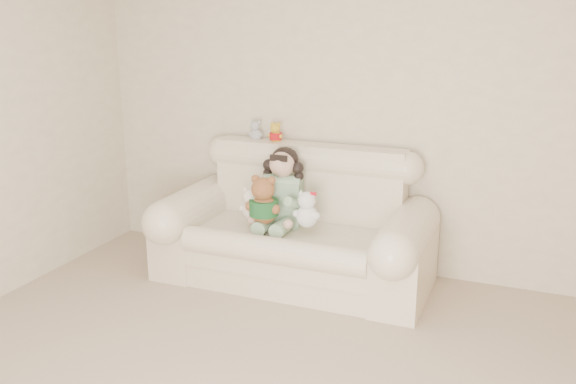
{
  "coord_description": "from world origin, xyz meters",
  "views": [
    {
      "loc": [
        1.34,
        -2.28,
        2.03
      ],
      "look_at": [
        -0.35,
        1.9,
        0.75
      ],
      "focal_mm": 39.36,
      "sensor_mm": 36.0,
      "label": 1
    }
  ],
  "objects_px": {
    "white_cat": "(307,205)",
    "cream_teddy": "(251,201)",
    "seated_child": "(283,186)",
    "brown_teddy": "(264,195)",
    "sofa": "(293,218)"
  },
  "relations": [
    {
      "from": "seated_child",
      "to": "white_cat",
      "type": "height_order",
      "value": "seated_child"
    },
    {
      "from": "white_cat",
      "to": "sofa",
      "type": "bearing_deg",
      "value": 131.46
    },
    {
      "from": "sofa",
      "to": "brown_teddy",
      "type": "height_order",
      "value": "sofa"
    },
    {
      "from": "brown_teddy",
      "to": "cream_teddy",
      "type": "relative_size",
      "value": 1.46
    },
    {
      "from": "brown_teddy",
      "to": "white_cat",
      "type": "relative_size",
      "value": 1.32
    },
    {
      "from": "white_cat",
      "to": "cream_teddy",
      "type": "xyz_separation_m",
      "value": [
        -0.46,
        -0.0,
        -0.02
      ]
    },
    {
      "from": "seated_child",
      "to": "brown_teddy",
      "type": "relative_size",
      "value": 1.44
    },
    {
      "from": "seated_child",
      "to": "brown_teddy",
      "type": "bearing_deg",
      "value": -111.7
    },
    {
      "from": "brown_teddy",
      "to": "white_cat",
      "type": "xyz_separation_m",
      "value": [
        0.33,
        0.05,
        -0.05
      ]
    },
    {
      "from": "sofa",
      "to": "cream_teddy",
      "type": "xyz_separation_m",
      "value": [
        -0.3,
        -0.11,
        0.14
      ]
    },
    {
      "from": "cream_teddy",
      "to": "white_cat",
      "type": "bearing_deg",
      "value": 24.54
    },
    {
      "from": "white_cat",
      "to": "cream_teddy",
      "type": "bearing_deg",
      "value": 166.45
    },
    {
      "from": "seated_child",
      "to": "white_cat",
      "type": "distance_m",
      "value": 0.34
    },
    {
      "from": "cream_teddy",
      "to": "sofa",
      "type": "bearing_deg",
      "value": 44.08
    },
    {
      "from": "seated_child",
      "to": "brown_teddy",
      "type": "distance_m",
      "value": 0.24
    }
  ]
}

